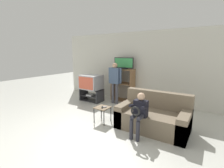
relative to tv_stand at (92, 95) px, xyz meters
The scene contains 12 objects.
ground_plane 2.83m from the tv_stand, 63.67° to the right, with size 18.00×18.00×0.00m, color beige.
wall_back 1.92m from the tv_stand, 38.12° to the left, with size 6.40×0.06×2.60m.
tv_stand is the anchor object (origin of this frame).
television_main 0.51m from the tv_stand, 127.32° to the left, with size 0.76×0.65×0.54m.
media_shelf 1.27m from the tv_stand, 35.28° to the left, with size 0.86×0.42×1.23m.
television_flat 1.72m from the tv_stand, 34.02° to the left, with size 0.80×0.20×0.44m.
snack_table 2.06m from the tv_stand, 42.07° to the right, with size 0.37×0.37×0.42m.
remote_control_black 2.10m from the tv_stand, 42.37° to the right, with size 0.04×0.14×0.02m, color black.
remote_control_white 2.11m from the tv_stand, 41.18° to the right, with size 0.04×0.14×0.02m, color gray.
couch 2.97m from the tv_stand, 19.82° to the right, with size 1.65×0.93×0.88m.
person_standing_adult 1.16m from the tv_stand, 13.26° to the left, with size 0.53×0.20×1.49m.
person_seated_child 3.08m from the tv_stand, 30.30° to the right, with size 0.33×0.43×0.98m.
Camera 1 is at (2.71, -2.16, 1.83)m, focal length 26.00 mm.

